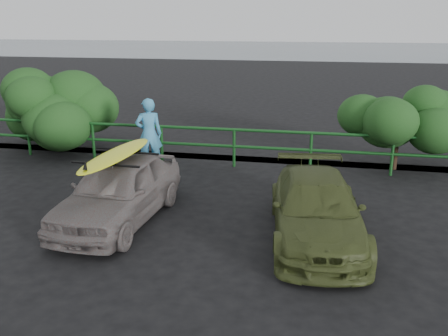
# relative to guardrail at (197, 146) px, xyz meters

# --- Properties ---
(ground) EXTENTS (80.00, 80.00, 0.00)m
(ground) POSITION_rel_guardrail_xyz_m (0.00, -5.00, -0.52)
(ground) COLOR black
(ocean) EXTENTS (200.00, 200.00, 0.00)m
(ocean) POSITION_rel_guardrail_xyz_m (0.00, 55.00, -0.52)
(ocean) COLOR slate
(ocean) RESTS_ON ground
(guardrail) EXTENTS (14.00, 0.08, 1.04)m
(guardrail) POSITION_rel_guardrail_xyz_m (0.00, 0.00, 0.00)
(guardrail) COLOR #144719
(guardrail) RESTS_ON ground
(shrub_left) EXTENTS (3.20, 2.40, 2.20)m
(shrub_left) POSITION_rel_guardrail_xyz_m (-4.80, 0.40, 0.58)
(shrub_left) COLOR #1F491B
(shrub_left) RESTS_ON ground
(shrub_right) EXTENTS (3.20, 2.40, 2.11)m
(shrub_right) POSITION_rel_guardrail_xyz_m (5.00, 0.50, 0.53)
(shrub_right) COLOR #1F491B
(shrub_right) RESTS_ON ground
(sedan) EXTENTS (1.68, 3.74, 1.25)m
(sedan) POSITION_rel_guardrail_xyz_m (-0.51, -4.10, 0.10)
(sedan) COLOR #695F5D
(sedan) RESTS_ON ground
(olive_vehicle) EXTENTS (1.99, 3.98, 1.11)m
(olive_vehicle) POSITION_rel_guardrail_xyz_m (3.24, -4.16, 0.04)
(olive_vehicle) COLOR #3E4820
(olive_vehicle) RESTS_ON ground
(man) EXTENTS (0.80, 0.67, 1.86)m
(man) POSITION_rel_guardrail_xyz_m (-1.12, -0.63, 0.41)
(man) COLOR teal
(man) RESTS_ON ground
(roof_rack) EXTENTS (1.39, 1.01, 0.04)m
(roof_rack) POSITION_rel_guardrail_xyz_m (-0.51, -4.10, 0.75)
(roof_rack) COLOR black
(roof_rack) RESTS_ON sedan
(surfboard) EXTENTS (0.71, 2.73, 0.08)m
(surfboard) POSITION_rel_guardrail_xyz_m (-0.51, -4.10, 0.81)
(surfboard) COLOR #D2DC17
(surfboard) RESTS_ON roof_rack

